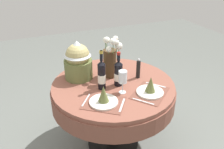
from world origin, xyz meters
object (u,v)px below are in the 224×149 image
place_setting_right (150,89)px  wine_bottle_centre (102,75)px  wine_glass_right (123,77)px  pepper_mill (138,69)px  place_setting_left (104,98)px  wine_bottle_left (118,73)px  dining_table (113,95)px  flower_vase (111,59)px  gift_tub_back_left (78,59)px

place_setting_right → wine_bottle_centre: 0.44m
place_setting_right → wine_bottle_centre: (-0.36, 0.24, 0.09)m
wine_glass_right → pepper_mill: wine_glass_right is taller
place_setting_left → wine_bottle_left: size_ratio=1.30×
dining_table → wine_bottle_centre: (-0.13, -0.04, 0.27)m
dining_table → pepper_mill: pepper_mill is taller
flower_vase → gift_tub_back_left: 0.31m
place_setting_left → flower_vase: (0.23, 0.41, 0.15)m
place_setting_left → wine_glass_right: size_ratio=2.00×
dining_table → wine_bottle_centre: bearing=-161.6°
wine_bottle_left → wine_bottle_centre: size_ratio=0.90×
place_setting_left → flower_vase: size_ratio=1.00×
wine_glass_right → pepper_mill: size_ratio=1.04×
wine_bottle_left → pepper_mill: 0.25m
pepper_mill → flower_vase: bearing=152.5°
dining_table → flower_vase: size_ratio=2.76×
flower_vase → dining_table: bearing=-102.4°
pepper_mill → place_setting_left: bearing=-149.2°
place_setting_right → wine_bottle_left: size_ratio=1.30×
place_setting_left → wine_glass_right: wine_glass_right is taller
wine_bottle_left → flower_vase: bearing=90.6°
flower_vase → wine_glass_right: bearing=-93.4°
wine_bottle_centre → pepper_mill: bearing=7.8°
pepper_mill → gift_tub_back_left: 0.59m
dining_table → place_setting_left: bearing=-126.8°
wine_bottle_left → gift_tub_back_left: size_ratio=0.86×
pepper_mill → place_setting_right: bearing=-97.9°
wine_glass_right → gift_tub_back_left: gift_tub_back_left is taller
wine_bottle_left → dining_table: bearing=125.7°
place_setting_left → pepper_mill: pepper_mill is taller
place_setting_right → flower_vase: (-0.20, 0.42, 0.15)m
place_setting_right → wine_bottle_left: 0.32m
place_setting_right → wine_bottle_left: wine_bottle_left is taller
dining_table → wine_glass_right: bearing=-86.5°
place_setting_right → flower_vase: bearing=115.1°
dining_table → place_setting_right: (0.23, -0.29, 0.18)m
dining_table → wine_bottle_centre: size_ratio=3.21×
wine_bottle_left → place_setting_left: bearing=-136.0°
gift_tub_back_left → wine_bottle_left: bearing=-43.6°
wine_bottle_left → gift_tub_back_left: gift_tub_back_left is taller
dining_table → wine_bottle_left: 0.26m
wine_glass_right → gift_tub_back_left: (-0.28, 0.42, 0.05)m
flower_vase → gift_tub_back_left: size_ratio=1.12×
wine_glass_right → gift_tub_back_left: 0.51m
wine_bottle_centre → pepper_mill: (0.40, 0.05, -0.04)m
place_setting_right → wine_glass_right: wine_glass_right is taller
place_setting_right → wine_glass_right: size_ratio=2.00×
flower_vase → wine_bottle_centre: (-0.16, -0.18, -0.05)m
wine_glass_right → wine_bottle_centre: bearing=135.8°
flower_vase → wine_bottle_left: bearing=-89.4°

